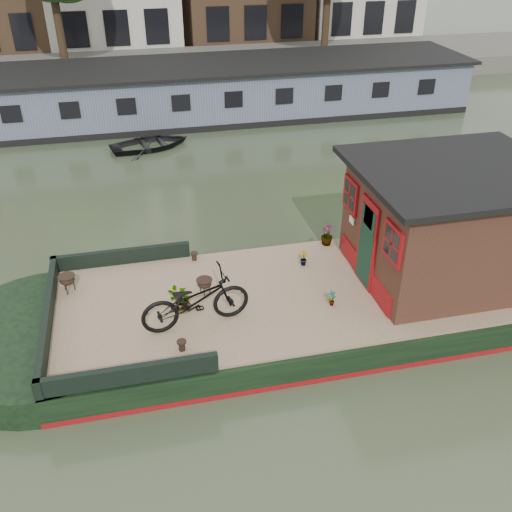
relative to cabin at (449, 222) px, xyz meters
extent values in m
plane|color=#26311F|center=(-2.19, 0.00, -1.88)|extent=(120.00, 120.00, 0.00)
cube|color=black|center=(-2.19, 0.00, -1.58)|extent=(12.00, 4.00, 0.60)
cylinder|color=black|center=(-8.19, 0.00, -1.58)|extent=(4.00, 4.00, 0.60)
cube|color=maroon|center=(-2.19, 0.00, -1.82)|extent=(12.02, 4.02, 0.10)
cube|color=#967B5C|center=(-2.19, 0.00, -1.25)|extent=(11.80, 3.80, 0.05)
cube|color=black|center=(-8.11, 0.00, -1.05)|extent=(0.12, 4.00, 0.35)
cube|color=black|center=(-6.69, 1.92, -1.05)|extent=(3.00, 0.12, 0.35)
cube|color=black|center=(-6.69, -1.92, -1.05)|extent=(3.00, 0.12, 0.35)
cube|color=black|center=(0.01, 0.00, -0.08)|extent=(3.50, 3.00, 2.30)
cube|color=black|center=(0.01, 0.00, 1.13)|extent=(4.00, 3.50, 0.12)
cube|color=maroon|center=(-1.77, 0.00, -0.28)|extent=(0.06, 0.80, 1.90)
cube|color=black|center=(-1.79, 0.00, -0.33)|extent=(0.04, 0.64, 1.70)
cube|color=maroon|center=(-1.77, -1.05, 0.32)|extent=(0.06, 0.72, 0.72)
cube|color=maroon|center=(-1.77, 1.05, 0.32)|extent=(0.06, 0.72, 0.72)
imported|color=black|center=(-5.37, -0.60, -0.68)|extent=(2.15, 1.00, 1.09)
imported|color=brown|center=(-2.68, -0.62, -1.06)|extent=(0.21, 0.19, 0.34)
imported|color=brown|center=(-2.79, 0.96, -1.07)|extent=(0.16, 0.19, 0.32)
imported|color=#9F652E|center=(-5.59, -0.15, -0.97)|extent=(0.62, 0.62, 0.52)
imported|color=#995429|center=(-1.99, 1.70, -0.98)|extent=(0.30, 0.30, 0.50)
cylinder|color=black|center=(-5.11, 1.70, -1.13)|extent=(0.17, 0.17, 0.19)
cylinder|color=black|center=(-5.73, -1.29, -1.13)|extent=(0.18, 0.18, 0.20)
imported|color=black|center=(-5.51, 10.74, -1.59)|extent=(3.21, 2.61, 0.58)
cube|color=slate|center=(-2.19, 14.00, -0.88)|extent=(20.00, 4.00, 2.00)
cube|color=black|center=(-2.19, 14.00, 0.17)|extent=(20.40, 4.40, 0.12)
cube|color=black|center=(-2.19, 14.00, -1.76)|extent=(20.00, 4.05, 0.24)
cube|color=#47443F|center=(-2.19, 20.50, -1.43)|extent=(60.00, 6.00, 0.90)
cylinder|color=#332316|center=(-8.69, 19.00, 1.02)|extent=(0.36, 0.36, 4.00)
cylinder|color=#332316|center=(3.81, 19.00, 1.02)|extent=(0.36, 0.36, 4.00)
camera|label=1|loc=(-6.20, -9.21, 5.53)|focal=40.00mm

